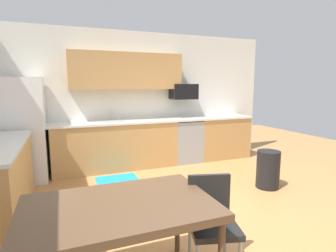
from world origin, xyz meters
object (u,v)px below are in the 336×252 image
at_px(oven_range, 185,140).
at_px(dining_table, 119,212).
at_px(chair_near_table, 212,217).
at_px(microwave, 183,92).
at_px(trash_bin, 268,169).
at_px(refrigerator, 21,130).

distance_m(oven_range, dining_table, 3.90).
relative_size(oven_range, dining_table, 0.65).
bearing_deg(dining_table, chair_near_table, 1.03).
bearing_deg(oven_range, microwave, 90.00).
xyz_separation_m(dining_table, chair_near_table, (0.80, 0.01, -0.20)).
distance_m(microwave, trash_bin, 2.39).
xyz_separation_m(chair_near_table, trash_bin, (1.86, 1.38, -0.20)).
xyz_separation_m(oven_range, trash_bin, (0.58, -1.89, -0.16)).
bearing_deg(chair_near_table, trash_bin, 36.68).
xyz_separation_m(dining_table, trash_bin, (2.66, 1.40, -0.41)).
distance_m(refrigerator, oven_range, 3.12).
distance_m(oven_range, microwave, 1.04).
bearing_deg(microwave, dining_table, -121.57).
bearing_deg(oven_range, refrigerator, -178.52).
relative_size(microwave, dining_table, 0.39).
xyz_separation_m(oven_range, microwave, (0.00, 0.10, 1.04)).
height_order(microwave, chair_near_table, microwave).
distance_m(oven_range, trash_bin, 1.98).
bearing_deg(dining_table, oven_range, 57.66).
xyz_separation_m(microwave, trash_bin, (0.58, -1.99, -1.19)).
distance_m(dining_table, trash_bin, 3.03).
xyz_separation_m(oven_range, chair_near_table, (-1.28, -3.27, 0.05)).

